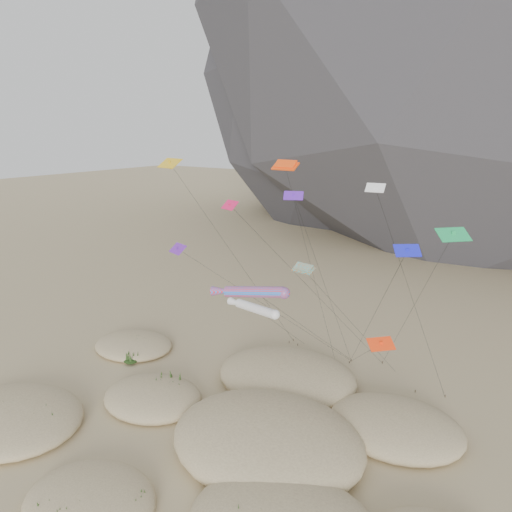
{
  "coord_description": "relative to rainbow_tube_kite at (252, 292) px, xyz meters",
  "views": [
    {
      "loc": [
        24.53,
        -28.24,
        27.91
      ],
      "look_at": [
        -2.84,
        12.0,
        15.31
      ],
      "focal_mm": 35.0,
      "sensor_mm": 36.0,
      "label": 1
    }
  ],
  "objects": [
    {
      "name": "white_tube_kite",
      "position": [
        -1.15,
        2.04,
        -2.47
      ],
      "size": [
        7.35,
        17.39,
        11.36
      ],
      "color": "silver",
      "rests_on": "ground"
    },
    {
      "name": "delta_kites",
      "position": [
        2.26,
        4.84,
        4.88
      ],
      "size": [
        32.31,
        19.42,
        24.74
      ],
      "color": "#191DD7",
      "rests_on": "ground"
    },
    {
      "name": "multi_parafoil",
      "position": [
        4.86,
        1.26,
        2.57
      ],
      "size": [
        4.85,
        16.97,
        16.31
      ],
      "color": "orange",
      "rests_on": "ground"
    },
    {
      "name": "dunes",
      "position": [
        0.5,
        -3.33,
        -12.35
      ],
      "size": [
        52.1,
        36.26,
        4.38
      ],
      "color": "#CCB789",
      "rests_on": "ground"
    },
    {
      "name": "kite_stakes",
      "position": [
        2.98,
        16.54,
        -12.93
      ],
      "size": [
        20.86,
        4.67,
        0.3
      ],
      "color": "#3F2D1E",
      "rests_on": "ground"
    },
    {
      "name": "orange_parafoil",
      "position": [
        -1.71,
        8.68,
        10.81
      ],
      "size": [
        4.3,
        8.59,
        24.65
      ],
      "color": "#F9440D",
      "rests_on": "ground"
    },
    {
      "name": "rainbow_tube_kite",
      "position": [
        0.0,
        0.0,
        0.0
      ],
      "size": [
        7.69,
        18.88,
        13.96
      ],
      "color": "#FF201A",
      "rests_on": "ground"
    },
    {
      "name": "dune_grass",
      "position": [
        -0.1,
        -4.22,
        -12.23
      ],
      "size": [
        41.16,
        29.52,
        1.48
      ],
      "color": "black",
      "rests_on": "ground"
    },
    {
      "name": "ground",
      "position": [
        0.51,
        -7.86,
        -13.08
      ],
      "size": [
        500.0,
        500.0,
        0.0
      ],
      "primitive_type": "plane",
      "color": "#CCB789",
      "rests_on": "ground"
    }
  ]
}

